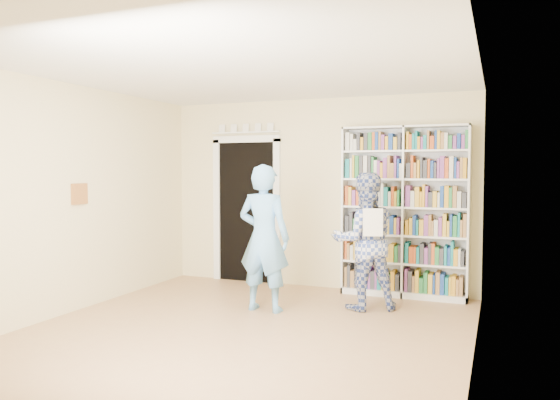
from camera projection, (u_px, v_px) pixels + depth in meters
name	position (u px, v px, depth m)	size (l,w,h in m)	color
floor	(240.00, 334.00, 5.59)	(5.00, 5.00, 0.00)	#AC7A53
ceiling	(239.00, 68.00, 5.44)	(5.00, 5.00, 0.00)	white
wall_back	(316.00, 193.00, 7.83)	(4.50, 4.50, 0.00)	beige
wall_left	(66.00, 199.00, 6.35)	(5.00, 5.00, 0.00)	beige
wall_right	(475.00, 209.00, 4.68)	(5.00, 5.00, 0.00)	beige
bookshelf	(404.00, 211.00, 7.22)	(1.65, 0.31, 2.26)	white
doorway	(247.00, 204.00, 8.23)	(1.10, 0.08, 2.43)	black
wall_art	(80.00, 194.00, 6.53)	(0.03, 0.25, 0.25)	brown
man_blue	(264.00, 238.00, 6.50)	(0.64, 0.42, 1.75)	#68ABE9
man_plaid	(365.00, 241.00, 6.58)	(0.80, 0.63, 1.66)	#304493
paper_sheet	(373.00, 222.00, 6.26)	(0.23, 0.01, 0.32)	white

